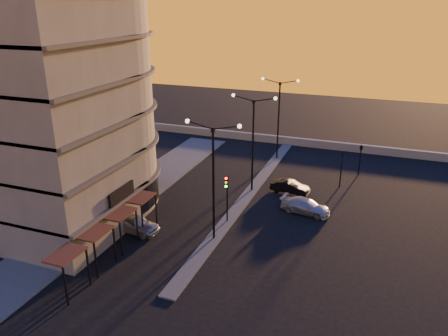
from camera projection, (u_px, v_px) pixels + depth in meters
The scene contains 14 objects.
ground at pixel (214, 239), 34.32m from camera, with size 120.00×120.00×0.00m, color black.
sidewalk_west at pixel (127, 198), 41.25m from camera, with size 5.00×40.00×0.12m, color #484845.
median at pixel (252, 190), 43.04m from camera, with size 1.20×36.00×0.12m, color #484845.
parapet at pixel (303, 142), 56.21m from camera, with size 44.00×0.50×1.00m, color gray.
building at pixel (50, 76), 34.71m from camera, with size 14.35×17.08×25.00m.
streetlamp_near at pixel (213, 173), 32.32m from camera, with size 4.32×0.32×9.51m.
streetlamp_mid at pixel (253, 136), 41.07m from camera, with size 4.32×0.32×9.51m.
streetlamp_far at pixel (279, 113), 49.81m from camera, with size 4.32×0.32×9.51m.
traffic_light_main at pixel (227, 191), 35.80m from camera, with size 0.28×0.44×4.25m.
signal_east_a at pixel (341, 169), 43.23m from camera, with size 0.13×0.16×3.60m.
signal_east_b at pixel (361, 148), 45.82m from camera, with size 0.42×1.99×3.60m.
car_hatchback at pixel (134, 223), 35.19m from camera, with size 1.73×4.29×1.46m, color #9EA2A5.
car_sedan at pixel (290, 187), 42.44m from camera, with size 1.30×3.73×1.23m, color black.
car_wagon at pixel (306, 206), 38.35m from camera, with size 1.78×4.37×1.27m, color #ABADB2.
Camera 1 is at (11.35, -27.86, 17.45)m, focal length 35.00 mm.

